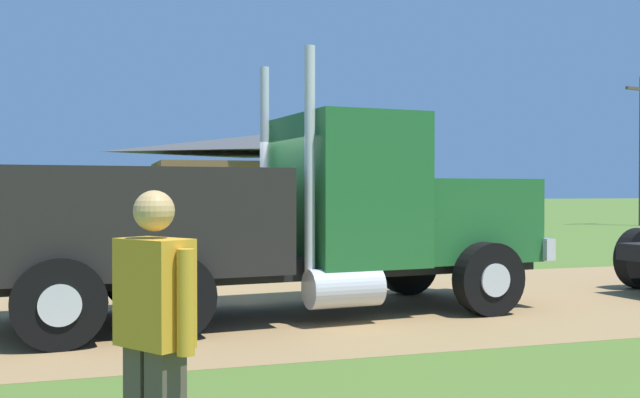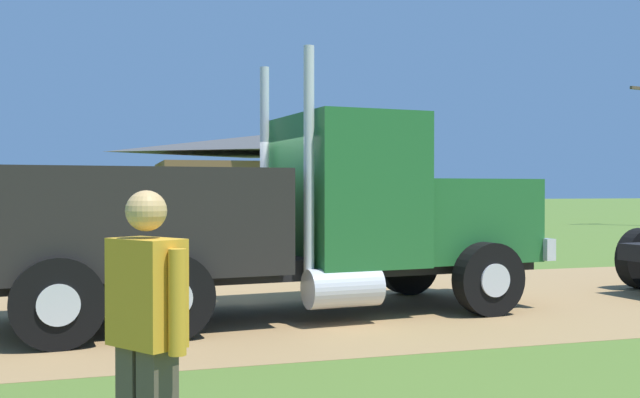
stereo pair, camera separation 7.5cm
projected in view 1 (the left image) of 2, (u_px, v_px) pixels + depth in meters
ground_plane at (259, 309)px, 11.04m from camera, size 200.00×200.00×0.00m
dirt_track at (259, 309)px, 11.04m from camera, size 120.00×6.89×0.01m
truck_foreground_white at (276, 221)px, 10.45m from camera, size 8.08×3.24×3.64m
visitor_by_barrel at (154, 330)px, 4.30m from camera, size 0.46×0.55×1.78m
visitor_far_side at (247, 229)px, 15.43m from camera, size 0.39×0.57×1.75m
shed_building at (266, 180)px, 37.93m from camera, size 11.79×8.26×4.56m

